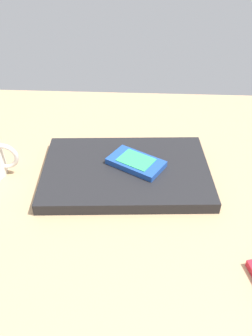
% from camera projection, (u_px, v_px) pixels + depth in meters
% --- Properties ---
extents(desk_surface, '(1.20, 0.80, 0.03)m').
position_uv_depth(desk_surface, '(172.00, 190.00, 0.66)').
color(desk_surface, tan).
rests_on(desk_surface, ground).
extents(laptop_closed, '(0.33, 0.23, 0.02)m').
position_uv_depth(laptop_closed, '(126.00, 172.00, 0.67)').
color(laptop_closed, black).
rests_on(laptop_closed, desk_surface).
extents(cell_phone_on_laptop, '(0.12, 0.11, 0.01)m').
position_uv_depth(cell_phone_on_laptop, '(136.00, 162.00, 0.66)').
color(cell_phone_on_laptop, '#1E479E').
rests_on(cell_phone_on_laptop, laptop_closed).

